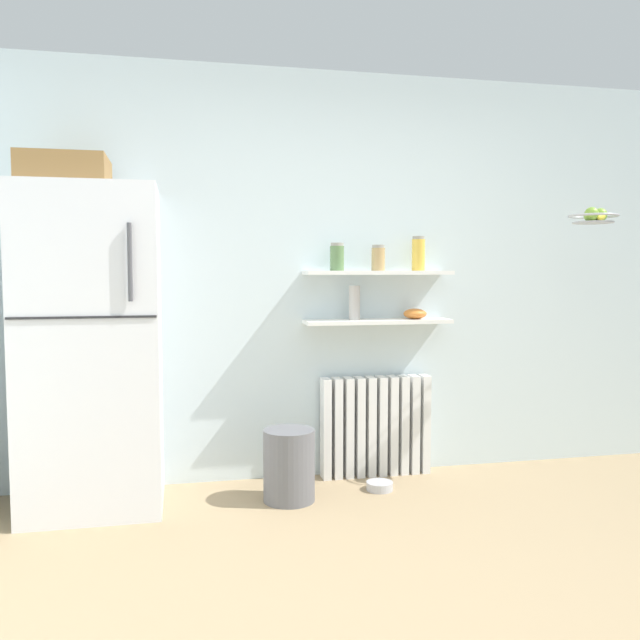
% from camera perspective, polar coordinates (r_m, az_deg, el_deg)
% --- Properties ---
extents(ground_plane, '(7.04, 7.04, 0.00)m').
position_cam_1_polar(ground_plane, '(3.10, 8.48, -21.26)').
color(ground_plane, '#9E8460').
extents(back_wall, '(7.04, 0.10, 2.60)m').
position_cam_1_polar(back_wall, '(4.28, 1.35, 3.82)').
color(back_wall, silver).
rests_on(back_wall, ground_plane).
extents(refrigerator, '(0.75, 0.65, 1.96)m').
position_cam_1_polar(refrigerator, '(3.86, -19.34, -1.92)').
color(refrigerator, silver).
rests_on(refrigerator, ground_plane).
extents(radiator, '(0.72, 0.12, 0.65)m').
position_cam_1_polar(radiator, '(4.34, 4.88, -9.19)').
color(radiator, white).
rests_on(radiator, ground_plane).
extents(wall_shelf_lower, '(0.95, 0.22, 0.02)m').
position_cam_1_polar(wall_shelf_lower, '(4.20, 5.06, -0.13)').
color(wall_shelf_lower, white).
extents(wall_shelf_upper, '(0.95, 0.22, 0.02)m').
position_cam_1_polar(wall_shelf_upper, '(4.19, 5.09, 4.13)').
color(wall_shelf_upper, white).
extents(storage_jar_0, '(0.09, 0.09, 0.17)m').
position_cam_1_polar(storage_jar_0, '(4.12, 1.49, 5.51)').
color(storage_jar_0, '#5B7F4C').
rests_on(storage_jar_0, wall_shelf_upper).
extents(storage_jar_1, '(0.09, 0.09, 0.16)m').
position_cam_1_polar(storage_jar_1, '(4.19, 5.10, 5.40)').
color(storage_jar_1, tan).
rests_on(storage_jar_1, wall_shelf_upper).
extents(storage_jar_2, '(0.08, 0.08, 0.22)m').
position_cam_1_polar(storage_jar_2, '(4.28, 8.57, 5.73)').
color(storage_jar_2, yellow).
rests_on(storage_jar_2, wall_shelf_upper).
extents(vase, '(0.07, 0.07, 0.22)m').
position_cam_1_polar(vase, '(4.15, 3.03, 1.50)').
color(vase, '#B2ADA8').
rests_on(vase, wall_shelf_lower).
extents(shelf_bowl, '(0.15, 0.15, 0.07)m').
position_cam_1_polar(shelf_bowl, '(4.28, 8.28, 0.54)').
color(shelf_bowl, orange).
rests_on(shelf_bowl, wall_shelf_lower).
extents(trash_bin, '(0.30, 0.30, 0.42)m').
position_cam_1_polar(trash_bin, '(3.89, -2.71, -12.52)').
color(trash_bin, slate).
rests_on(trash_bin, ground_plane).
extents(pet_food_bowl, '(0.16, 0.16, 0.05)m').
position_cam_1_polar(pet_food_bowl, '(4.13, 5.22, -14.20)').
color(pet_food_bowl, '#B7B7BC').
rests_on(pet_food_bowl, ground_plane).
extents(hanging_fruit_basket, '(0.30, 0.30, 0.09)m').
position_cam_1_polar(hanging_fruit_basket, '(4.36, 22.80, 8.32)').
color(hanging_fruit_basket, '#B2B2B7').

